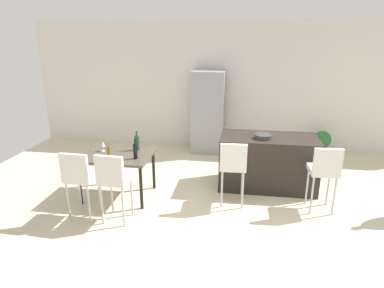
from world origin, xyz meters
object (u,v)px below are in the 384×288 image
at_px(kitchen_island, 267,162).
at_px(wine_bottle_far, 137,143).
at_px(dining_table, 117,159).
at_px(fruit_bowl, 263,136).
at_px(dining_chair_near, 79,175).
at_px(wine_bottle_middle, 109,153).
at_px(potted_plant, 322,142).
at_px(wine_bottle_end, 135,151).
at_px(refrigerator, 208,112).
at_px(wine_glass_left, 103,144).
at_px(dining_chair_far, 113,177).
at_px(bar_chair_left, 233,164).
at_px(bar_chair_middle, 324,169).

height_order(kitchen_island, wine_bottle_far, wine_bottle_far).
bearing_deg(kitchen_island, dining_table, -162.64).
bearing_deg(fruit_bowl, dining_chair_near, -150.95).
xyz_separation_m(wine_bottle_middle, potted_plant, (3.74, 2.85, -0.53)).
distance_m(wine_bottle_end, refrigerator, 2.83).
distance_m(dining_chair_near, potted_plant, 5.22).
relative_size(wine_glass_left, refrigerator, 0.09).
distance_m(dining_table, wine_glass_left, 0.36).
height_order(wine_glass_left, potted_plant, wine_glass_left).
xyz_separation_m(wine_bottle_end, wine_glass_left, (-0.64, 0.26, -0.00)).
xyz_separation_m(dining_chair_far, wine_bottle_middle, (-0.24, 0.49, 0.17)).
bearing_deg(potted_plant, refrigerator, 179.77).
bearing_deg(wine_bottle_middle, wine_bottle_end, 23.41).
bearing_deg(kitchen_island, bar_chair_left, -126.11).
height_order(wine_bottle_end, wine_glass_left, wine_bottle_end).
height_order(bar_chair_left, bar_chair_middle, same).
distance_m(kitchen_island, bar_chair_left, 1.01).
bearing_deg(dining_table, fruit_bowl, 15.61).
distance_m(dining_table, potted_plant, 4.54).
distance_m(bar_chair_left, fruit_bowl, 0.87).
xyz_separation_m(kitchen_island, wine_bottle_middle, (-2.45, -1.07, 0.40)).
height_order(dining_table, wine_glass_left, wine_glass_left).
distance_m(kitchen_island, dining_table, 2.58).
relative_size(bar_chair_left, refrigerator, 0.57).
bearing_deg(wine_glass_left, bar_chair_middle, -2.27).
bearing_deg(kitchen_island, wine_bottle_end, -156.37).
distance_m(kitchen_island, wine_glass_left, 2.84).
distance_m(wine_glass_left, potted_plant, 4.73).
distance_m(wine_glass_left, fruit_bowl, 2.68).
relative_size(bar_chair_left, potted_plant, 1.83).
bearing_deg(dining_chair_far, potted_plant, 43.61).
distance_m(bar_chair_middle, wine_bottle_far, 2.97).
relative_size(wine_bottle_middle, potted_plant, 0.55).
xyz_separation_m(bar_chair_middle, refrigerator, (-2.01, 2.58, 0.22)).
height_order(wine_bottle_far, fruit_bowl, wine_bottle_far).
xyz_separation_m(wine_bottle_end, fruit_bowl, (1.98, 0.80, 0.09)).
distance_m(wine_bottle_far, wine_glass_left, 0.56).
height_order(dining_table, wine_bottle_end, wine_bottle_end).
bearing_deg(wine_glass_left, refrigerator, 58.64).
xyz_separation_m(bar_chair_middle, dining_table, (-3.22, 0.02, -0.04)).
bearing_deg(potted_plant, dining_chair_near, -140.23).
height_order(dining_chair_far, refrigerator, refrigerator).
bearing_deg(kitchen_island, potted_plant, 53.91).
bearing_deg(wine_glass_left, fruit_bowl, 11.67).
bearing_deg(wine_glass_left, potted_plant, 31.11).
bearing_deg(refrigerator, wine_glass_left, -121.36).
distance_m(wine_bottle_end, wine_bottle_middle, 0.39).
relative_size(kitchen_island, dining_chair_near, 1.57).
bearing_deg(fruit_bowl, wine_bottle_end, -157.95).
bearing_deg(dining_table, wine_bottle_end, -21.79).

